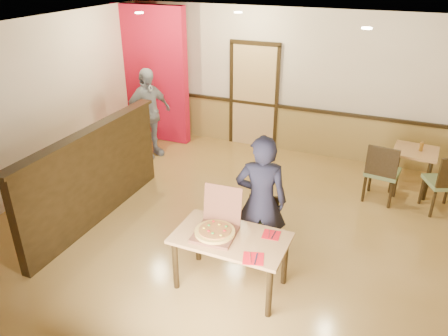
# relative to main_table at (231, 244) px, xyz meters

# --- Properties ---
(floor) EXTENTS (7.00, 7.00, 0.00)m
(floor) POSITION_rel_main_table_xyz_m (-0.42, 0.83, -0.60)
(floor) COLOR #A98141
(floor) RESTS_ON ground
(ceiling) EXTENTS (7.00, 7.00, 0.00)m
(ceiling) POSITION_rel_main_table_xyz_m (-0.42, 0.83, 2.20)
(ceiling) COLOR black
(ceiling) RESTS_ON wall_back
(wall_back) EXTENTS (7.00, 0.00, 7.00)m
(wall_back) POSITION_rel_main_table_xyz_m (-0.42, 4.33, 0.80)
(wall_back) COLOR beige
(wall_back) RESTS_ON floor
(wall_left) EXTENTS (0.00, 7.00, 7.00)m
(wall_left) POSITION_rel_main_table_xyz_m (-3.92, 0.83, 0.80)
(wall_left) COLOR beige
(wall_left) RESTS_ON floor
(wainscot_back) EXTENTS (7.00, 0.04, 0.90)m
(wainscot_back) POSITION_rel_main_table_xyz_m (-0.42, 4.30, -0.15)
(wainscot_back) COLOR olive
(wainscot_back) RESTS_ON floor
(chair_rail_back) EXTENTS (7.00, 0.06, 0.06)m
(chair_rail_back) POSITION_rel_main_table_xyz_m (-0.42, 4.28, 0.32)
(chair_rail_back) COLOR black
(chair_rail_back) RESTS_ON wall_back
(back_door) EXTENTS (0.90, 0.06, 2.10)m
(back_door) POSITION_rel_main_table_xyz_m (-1.22, 4.29, 0.45)
(back_door) COLOR tan
(back_door) RESTS_ON wall_back
(booth_partition) EXTENTS (0.20, 3.10, 1.44)m
(booth_partition) POSITION_rel_main_table_xyz_m (-2.42, 0.63, 0.13)
(booth_partition) COLOR black
(booth_partition) RESTS_ON floor
(red_accent_panel) EXTENTS (1.60, 0.20, 2.78)m
(red_accent_panel) POSITION_rel_main_table_xyz_m (-3.32, 3.83, 0.80)
(red_accent_panel) COLOR #AF0C25
(red_accent_panel) RESTS_ON floor
(spot_a) EXTENTS (0.14, 0.14, 0.02)m
(spot_a) POSITION_rel_main_table_xyz_m (-2.72, 2.63, 2.18)
(spot_a) COLOR beige
(spot_a) RESTS_ON ceiling
(spot_b) EXTENTS (0.14, 0.14, 0.02)m
(spot_b) POSITION_rel_main_table_xyz_m (-1.22, 3.33, 2.18)
(spot_b) COLOR beige
(spot_b) RESTS_ON ceiling
(spot_c) EXTENTS (0.14, 0.14, 0.02)m
(spot_c) POSITION_rel_main_table_xyz_m (0.98, 2.33, 2.18)
(spot_c) COLOR beige
(spot_c) RESTS_ON ceiling
(main_table) EXTENTS (1.34, 0.78, 0.71)m
(main_table) POSITION_rel_main_table_xyz_m (0.00, 0.00, 0.00)
(main_table) COLOR #AE7E49
(main_table) RESTS_ON floor
(diner_chair) EXTENTS (0.49, 0.49, 0.83)m
(diner_chair) POSITION_rel_main_table_xyz_m (0.15, 0.75, -0.15)
(diner_chair) COLOR #5D6C3F
(diner_chair) RESTS_ON floor
(side_chair_left) EXTENTS (0.56, 0.56, 1.01)m
(side_chair_left) POSITION_rel_main_table_xyz_m (1.47, 2.82, -0.05)
(side_chair_left) COLOR #5D6C3F
(side_chair_left) RESTS_ON floor
(side_chair_right) EXTENTS (0.65, 0.65, 1.00)m
(side_chair_right) POSITION_rel_main_table_xyz_m (2.41, 2.83, -0.06)
(side_chair_right) COLOR #5D6C3F
(side_chair_right) RESTS_ON floor
(side_table) EXTENTS (0.74, 0.74, 0.74)m
(side_table) POSITION_rel_main_table_xyz_m (1.93, 3.45, -0.04)
(side_table) COLOR #AE7E49
(side_table) RESTS_ON floor
(diner) EXTENTS (0.73, 0.57, 1.77)m
(diner) POSITION_rel_main_table_xyz_m (0.16, 0.61, 0.28)
(diner) COLOR black
(diner) RESTS_ON floor
(passerby) EXTENTS (0.80, 1.12, 1.77)m
(passerby) POSITION_rel_main_table_xyz_m (-2.93, 2.96, 0.28)
(passerby) COLOR gray
(passerby) RESTS_ON floor
(pizza_box) EXTENTS (0.51, 0.58, 0.50)m
(pizza_box) POSITION_rel_main_table_xyz_m (-0.18, 0.00, 0.17)
(pizza_box) COLOR brown
(pizza_box) RESTS_ON main_table
(pizza) EXTENTS (0.54, 0.54, 0.03)m
(pizza) POSITION_rel_main_table_xyz_m (-0.18, -0.05, 0.16)
(pizza) COLOR gold
(pizza) RESTS_ON pizza_box
(napkin_near) EXTENTS (0.28, 0.28, 0.01)m
(napkin_near) POSITION_rel_main_table_xyz_m (0.38, -0.29, 0.11)
(napkin_near) COLOR red
(napkin_near) RESTS_ON main_table
(napkin_far) EXTENTS (0.22, 0.22, 0.01)m
(napkin_far) POSITION_rel_main_table_xyz_m (0.42, 0.21, 0.11)
(napkin_far) COLOR red
(napkin_far) RESTS_ON main_table
(condiment) EXTENTS (0.06, 0.06, 0.15)m
(condiment) POSITION_rel_main_table_xyz_m (1.99, 3.45, 0.21)
(condiment) COLOR brown
(condiment) RESTS_ON side_table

